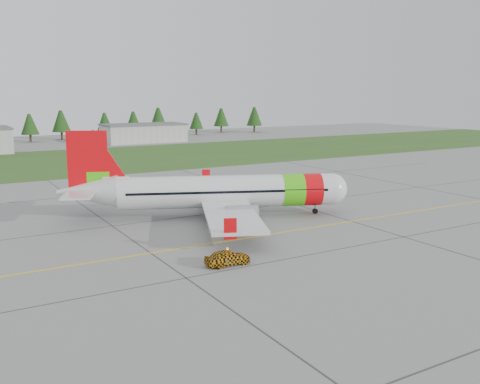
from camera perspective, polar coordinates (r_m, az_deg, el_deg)
ground at (r=52.05m, az=9.52°, el=-6.23°), size 320.00×320.00×0.00m
aircraft at (r=64.76m, az=-2.09°, el=0.02°), size 33.36×31.68×10.62m
follow_me_car at (r=46.76m, az=-1.36°, el=-5.42°), size 1.46×1.70×4.06m
service_van at (r=88.67m, az=-15.40°, el=1.79°), size 1.63×1.57×3.93m
grass_strip at (r=125.21m, az=-15.25°, el=3.36°), size 320.00×50.00×0.03m
taxi_guideline at (r=58.15m, az=4.46°, el=-4.31°), size 120.00×0.25×0.02m
hangar_east at (r=166.68m, az=-10.25°, el=6.16°), size 24.00×12.00×5.20m
treeline at (r=179.27m, az=-20.09°, el=6.76°), size 160.00×8.00×10.00m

